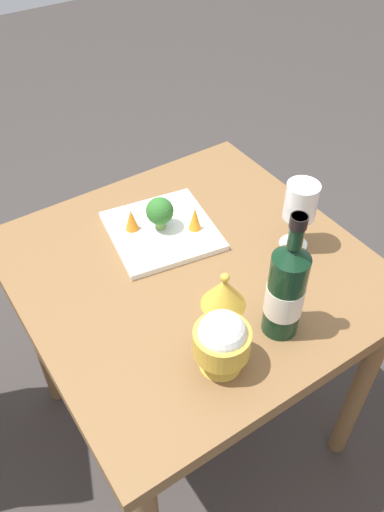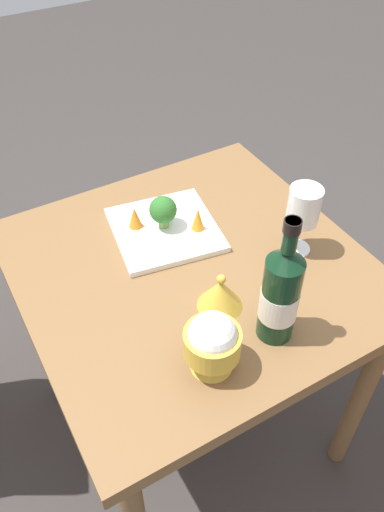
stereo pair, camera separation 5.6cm
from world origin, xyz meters
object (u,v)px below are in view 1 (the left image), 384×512
rice_bowl (222,341)px  serving_plate (163,230)px  rice_bowl_lid (224,292)px  carrot_garnish_left (131,220)px  carrot_garnish_right (195,218)px  wine_bottle (286,290)px  wine_glass (301,203)px  broccoli_floret (160,211)px

rice_bowl → serving_plate: rice_bowl is taller
rice_bowl_lid → serving_plate: rice_bowl_lid is taller
rice_bowl → carrot_garnish_left: (0.04, 0.44, -0.03)m
carrot_garnish_right → wine_bottle: bearing=-93.1°
serving_plate → carrot_garnish_left: 0.08m
wine_glass → carrot_garnish_left: (-0.31, 0.25, -0.08)m
serving_plate → wine_bottle: bearing=-83.2°
serving_plate → carrot_garnish_right: size_ratio=4.51×
broccoli_floret → carrot_garnish_left: bearing=151.5°
rice_bowl_lid → broccoli_floret: size_ratio=1.17×
rice_bowl → broccoli_floret: size_ratio=1.65×
wine_bottle → wine_glass: size_ratio=1.69×
wine_bottle → rice_bowl: size_ratio=2.13×
broccoli_floret → carrot_garnish_right: 0.09m
serving_plate → broccoli_floret: 0.06m
wine_glass → rice_bowl: wine_glass is taller
wine_glass → carrot_garnish_right: size_ratio=2.81×
carrot_garnish_left → carrot_garnish_right: 0.16m
wine_bottle → rice_bowl: bearing=-177.8°
carrot_garnish_left → carrot_garnish_right: carrot_garnish_right is taller
carrot_garnish_right → serving_plate: bearing=145.3°
rice_bowl → carrot_garnish_left: rice_bowl is taller
wine_bottle → carrot_garnish_left: (-0.11, 0.43, -0.07)m
serving_plate → wine_glass: bearing=-41.3°
wine_bottle → rice_bowl: wine_bottle is taller
wine_bottle → carrot_garnish_left: size_ratio=5.16×
wine_bottle → serving_plate: (-0.05, 0.39, -0.11)m
carrot_garnish_right → broccoli_floret: bearing=142.8°
broccoli_floret → wine_bottle: bearing=-83.0°
wine_glass → rice_bowl: bearing=-152.6°
rice_bowl → carrot_garnish_left: 0.44m
wine_glass → rice_bowl_lid: wine_glass is taller
wine_bottle → carrot_garnish_right: (0.02, 0.34, -0.07)m
broccoli_floret → carrot_garnish_right: broccoli_floret is taller
wine_glass → broccoli_floret: (-0.24, 0.22, -0.06)m
carrot_garnish_right → wine_glass: bearing=-43.4°
rice_bowl → carrot_garnish_right: size_ratio=2.22×
carrot_garnish_right → rice_bowl: bearing=-116.4°
rice_bowl → broccoli_floret: (0.11, 0.40, -0.01)m
wine_bottle → rice_bowl_lid: size_ratio=3.02×
wine_glass → carrot_garnish_left: 0.41m
serving_plate → carrot_garnish_right: 0.09m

